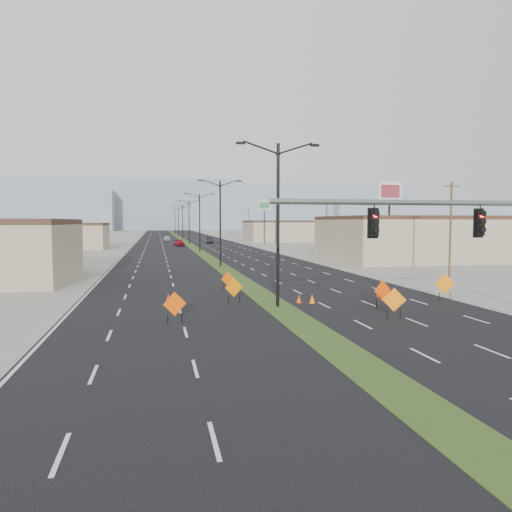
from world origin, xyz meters
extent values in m
plane|color=gray|center=(0.00, 0.00, 0.00)|extent=(600.00, 600.00, 0.00)
cube|color=black|center=(0.00, 100.00, 0.00)|extent=(25.00, 400.00, 0.02)
cube|color=#2E4518|center=(0.00, 100.00, 0.00)|extent=(2.00, 400.00, 0.04)
cube|color=tan|center=(-32.00, 85.00, 2.25)|extent=(30.00, 14.00, 4.50)
cube|color=tan|center=(34.00, 45.00, 2.75)|extent=(36.00, 18.00, 5.50)
cube|color=tan|center=(38.00, 110.00, 2.50)|extent=(44.00, 16.00, 5.00)
cube|color=#8491A4|center=(40.00, 300.00, 14.00)|extent=(220.00, 50.00, 28.00)
cube|color=#8491A4|center=(180.00, 290.00, 9.00)|extent=(160.00, 50.00, 18.00)
cube|color=#8491A4|center=(-30.00, 320.00, 16.00)|extent=(140.00, 50.00, 32.00)
cylinder|color=slate|center=(5.20, 2.00, 6.10)|extent=(16.00, 0.24, 0.24)
cube|color=black|center=(1.70, 2.00, 5.22)|extent=(0.50, 0.28, 1.30)
sphere|color=#FF0C05|center=(1.70, 1.84, 5.57)|extent=(0.22, 0.22, 0.22)
cube|color=black|center=(6.70, 2.00, 5.22)|extent=(0.50, 0.28, 1.30)
sphere|color=#FF0C05|center=(6.70, 1.84, 5.57)|extent=(0.22, 0.22, 0.22)
cylinder|color=black|center=(0.00, 12.00, 5.00)|extent=(0.20, 0.20, 10.00)
cube|color=black|center=(-2.30, 12.00, 9.95)|extent=(0.55, 0.24, 0.14)
cube|color=black|center=(2.30, 12.00, 9.95)|extent=(0.55, 0.24, 0.14)
cylinder|color=black|center=(0.00, 40.00, 5.00)|extent=(0.20, 0.20, 10.00)
cube|color=black|center=(-2.30, 40.00, 9.95)|extent=(0.55, 0.24, 0.14)
cube|color=black|center=(2.30, 40.00, 9.95)|extent=(0.55, 0.24, 0.14)
cylinder|color=black|center=(0.00, 68.00, 5.00)|extent=(0.20, 0.20, 10.00)
cube|color=black|center=(-2.30, 68.00, 9.95)|extent=(0.55, 0.24, 0.14)
cube|color=black|center=(2.30, 68.00, 9.95)|extent=(0.55, 0.24, 0.14)
cylinder|color=black|center=(0.00, 96.00, 5.00)|extent=(0.20, 0.20, 10.00)
cube|color=black|center=(-2.30, 96.00, 9.95)|extent=(0.55, 0.24, 0.14)
cube|color=black|center=(2.30, 96.00, 9.95)|extent=(0.55, 0.24, 0.14)
cylinder|color=black|center=(0.00, 124.00, 5.00)|extent=(0.20, 0.20, 10.00)
cube|color=black|center=(-2.30, 124.00, 9.95)|extent=(0.55, 0.24, 0.14)
cube|color=black|center=(2.30, 124.00, 9.95)|extent=(0.55, 0.24, 0.14)
cylinder|color=black|center=(0.00, 152.00, 5.00)|extent=(0.20, 0.20, 10.00)
cube|color=black|center=(-2.30, 152.00, 9.95)|extent=(0.55, 0.24, 0.14)
cube|color=black|center=(2.30, 152.00, 9.95)|extent=(0.55, 0.24, 0.14)
cylinder|color=black|center=(0.00, 180.00, 5.00)|extent=(0.20, 0.20, 10.00)
cube|color=black|center=(-2.30, 180.00, 9.95)|extent=(0.55, 0.24, 0.14)
cube|color=black|center=(2.30, 180.00, 9.95)|extent=(0.55, 0.24, 0.14)
cylinder|color=#4C3823|center=(20.00, 25.00, 4.50)|extent=(0.20, 0.20, 9.00)
cube|color=#4C3823|center=(20.00, 25.00, 8.60)|extent=(1.60, 0.10, 0.10)
cylinder|color=#4C3823|center=(20.00, 60.00, 4.50)|extent=(0.20, 0.20, 9.00)
cube|color=#4C3823|center=(20.00, 60.00, 8.60)|extent=(1.60, 0.10, 0.10)
cylinder|color=#4C3823|center=(20.00, 95.00, 4.50)|extent=(0.20, 0.20, 9.00)
cube|color=#4C3823|center=(20.00, 95.00, 8.60)|extent=(1.60, 0.10, 0.10)
cylinder|color=#4C3823|center=(20.00, 130.00, 4.50)|extent=(0.20, 0.20, 9.00)
cube|color=#4C3823|center=(20.00, 130.00, 8.60)|extent=(1.60, 0.10, 0.10)
imported|color=maroon|center=(-2.63, 88.76, 0.76)|extent=(2.40, 4.69, 1.53)
imported|color=black|center=(5.30, 101.86, 0.75)|extent=(2.19, 4.74, 1.51)
imported|color=#9DA2A6|center=(-4.50, 117.91, 0.66)|extent=(2.02, 4.64, 1.33)
cube|color=#FF5605|center=(-6.42, 8.16, 1.04)|extent=(1.20, 0.43, 1.25)
cylinder|color=black|center=(-6.79, 8.16, 0.26)|extent=(0.05, 0.05, 0.52)
cylinder|color=black|center=(-6.06, 8.16, 0.26)|extent=(0.05, 0.05, 0.52)
cube|color=orange|center=(-2.45, 13.88, 1.04)|extent=(1.22, 0.38, 1.25)
cylinder|color=black|center=(-2.81, 13.88, 0.26)|extent=(0.05, 0.05, 0.52)
cylinder|color=black|center=(-2.08, 13.88, 0.26)|extent=(0.05, 0.05, 0.52)
cube|color=#DE5204|center=(-2.00, 19.90, 0.90)|extent=(1.04, 0.38, 1.08)
cylinder|color=black|center=(-2.32, 19.90, 0.23)|extent=(0.05, 0.05, 0.45)
cylinder|color=black|center=(-1.68, 19.90, 0.23)|extent=(0.05, 0.05, 0.45)
cube|color=#FF4805|center=(6.20, 10.44, 1.08)|extent=(1.24, 0.45, 1.30)
cylinder|color=black|center=(5.82, 10.44, 0.27)|extent=(0.05, 0.05, 0.54)
cylinder|color=black|center=(6.58, 10.44, 0.27)|extent=(0.05, 0.05, 0.54)
cube|color=orange|center=(5.26, 7.06, 1.07)|extent=(1.20, 0.54, 1.29)
cylinder|color=black|center=(4.89, 7.06, 0.27)|extent=(0.05, 0.05, 0.54)
cylinder|color=black|center=(5.63, 7.06, 0.27)|extent=(0.05, 0.05, 0.54)
cube|color=orange|center=(11.50, 12.19, 1.14)|extent=(1.36, 0.25, 1.37)
cylinder|color=black|center=(11.10, 12.19, 0.29)|extent=(0.05, 0.05, 0.57)
cylinder|color=black|center=(11.90, 12.19, 0.29)|extent=(0.05, 0.05, 0.57)
cone|color=#FF3F05|center=(1.70, 13.19, 0.28)|extent=(0.42, 0.42, 0.56)
cone|color=orange|center=(2.51, 12.89, 0.31)|extent=(0.47, 0.47, 0.61)
cone|color=#E63F04|center=(7.94, 14.59, 0.30)|extent=(0.40, 0.40, 0.61)
cone|color=red|center=(-6.60, 14.67, 0.33)|extent=(0.41, 0.41, 0.66)
cylinder|color=black|center=(20.23, 38.21, 4.12)|extent=(0.24, 0.24, 8.24)
cube|color=white|center=(20.23, 38.21, 8.89)|extent=(3.26, 0.87, 2.17)
cube|color=maroon|center=(20.23, 38.01, 8.89)|extent=(2.57, 0.47, 1.52)
cylinder|color=black|center=(18.17, 99.59, 4.22)|extent=(0.24, 0.24, 8.43)
cube|color=white|center=(18.17, 99.59, 9.10)|extent=(3.35, 0.80, 2.22)
cube|color=#388E4B|center=(18.17, 99.39, 9.10)|extent=(2.65, 0.41, 1.55)
camera|label=1|loc=(-7.30, -17.65, 5.30)|focal=35.00mm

